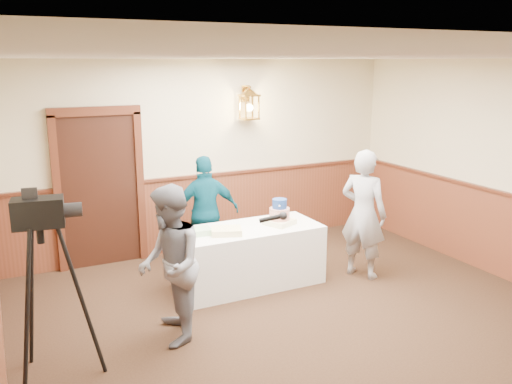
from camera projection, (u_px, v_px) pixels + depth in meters
ground at (342, 351)px, 5.30m from camera, size 7.00×7.00×0.00m
room_shell at (316, 192)px, 5.32m from camera, size 6.02×7.02×2.81m
display_table at (249, 256)px, 6.83m from camera, size 1.80×0.80×0.75m
tiered_cake at (279, 214)px, 6.84m from camera, size 0.42×0.42×0.33m
sheet_cake_yellow at (226, 231)px, 6.48m from camera, size 0.43×0.38×0.07m
sheet_cake_green at (198, 231)px, 6.48m from camera, size 0.32×0.26×0.07m
interviewer at (170, 265)px, 5.35m from camera, size 1.49×0.90×1.61m
baker at (363, 214)px, 6.99m from camera, size 0.65×0.73×1.69m
assistant_p at (206, 212)px, 7.32m from camera, size 0.95×0.49×1.55m
tv_camera_rig at (47, 302)px, 4.65m from camera, size 0.66×0.61×1.67m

